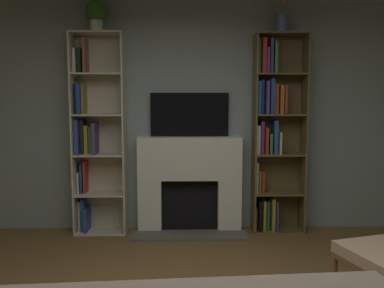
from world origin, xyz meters
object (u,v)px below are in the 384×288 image
Objects in this scene: fireplace at (190,182)px; vase_with_flowers at (282,22)px; bookshelf_left at (94,135)px; bookshelf_right at (273,132)px; potted_plant at (97,14)px; tv at (190,115)px.

vase_with_flowers is (1.03, -0.04, 1.82)m from fireplace.
vase_with_flowers is at bearing -1.09° from bookshelf_left.
bookshelf_right is at bearing -0.18° from fireplace.
potted_plant reaches higher than fireplace.
potted_plant is at bearing -177.71° from fireplace.
bookshelf_right is at bearing 1.10° from potted_plant.
bookshelf_left is 6.57× the size of potted_plant.
bookshelf_left reaches higher than tv.
fireplace is 0.57× the size of bookshelf_left.
fireplace is at bearing 0.08° from bookshelf_left.
fireplace is 0.57× the size of bookshelf_right.
potted_plant reaches higher than tv.
vase_with_flowers is (0.07, -0.04, 1.24)m from bookshelf_right.
bookshelf_left is 2.47m from vase_with_flowers.
vase_with_flowers is at bearing -2.33° from fireplace.
tv is 2.47× the size of vase_with_flowers.
fireplace is 2.16m from potted_plant.
bookshelf_right is at bearing -4.86° from tv.
bookshelf_left reaches higher than fireplace.
fireplace is at bearing 179.82° from bookshelf_right.
vase_with_flowers is (2.13, -0.04, 1.26)m from bookshelf_left.
bookshelf_right is at bearing 150.32° from vase_with_flowers.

